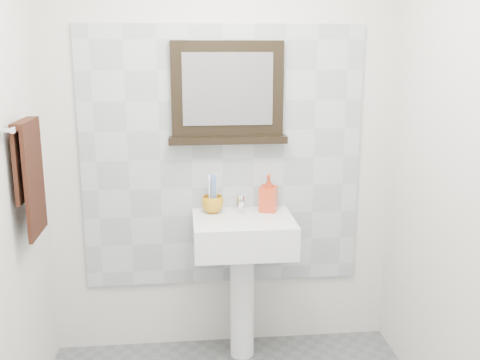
% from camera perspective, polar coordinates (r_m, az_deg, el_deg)
% --- Properties ---
extents(back_wall, '(2.00, 0.01, 2.50)m').
position_cam_1_polar(back_wall, '(3.22, -1.82, 3.97)').
color(back_wall, silver).
rests_on(back_wall, ground).
extents(front_wall, '(2.00, 0.01, 2.50)m').
position_cam_1_polar(front_wall, '(1.12, 6.62, -14.58)').
color(front_wall, silver).
rests_on(front_wall, ground).
extents(splashback, '(1.60, 0.02, 1.50)m').
position_cam_1_polar(splashback, '(3.22, -1.79, 2.18)').
color(splashback, '#A6B0B4').
rests_on(splashback, back_wall).
extents(pedestal_sink, '(0.55, 0.44, 0.96)m').
position_cam_1_polar(pedestal_sink, '(3.15, 0.31, -7.02)').
color(pedestal_sink, white).
rests_on(pedestal_sink, ground).
extents(toothbrush_cup, '(0.13, 0.13, 0.10)m').
position_cam_1_polar(toothbrush_cup, '(3.18, -2.80, -2.48)').
color(toothbrush_cup, '#C08316').
rests_on(toothbrush_cup, pedestal_sink).
extents(toothbrushes, '(0.05, 0.04, 0.21)m').
position_cam_1_polar(toothbrushes, '(3.16, -2.77, -1.17)').
color(toothbrushes, white).
rests_on(toothbrushes, toothbrush_cup).
extents(soap_dispenser, '(0.12, 0.13, 0.21)m').
position_cam_1_polar(soap_dispenser, '(3.19, 2.92, -1.32)').
color(soap_dispenser, red).
rests_on(soap_dispenser, pedestal_sink).
extents(framed_mirror, '(0.66, 0.11, 0.56)m').
position_cam_1_polar(framed_mirror, '(3.15, -1.28, 8.62)').
color(framed_mirror, black).
rests_on(framed_mirror, back_wall).
extents(towel_bar, '(0.07, 0.40, 0.03)m').
position_cam_1_polar(towel_bar, '(2.77, -21.09, 5.29)').
color(towel_bar, silver).
rests_on(towel_bar, left_wall).
extents(hand_towel, '(0.06, 0.30, 0.55)m').
position_cam_1_polar(hand_towel, '(2.80, -20.59, 1.04)').
color(hand_towel, black).
rests_on(hand_towel, towel_bar).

